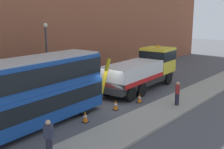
{
  "coord_description": "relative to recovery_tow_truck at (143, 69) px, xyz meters",
  "views": [
    {
      "loc": [
        -14.19,
        -13.16,
        6.43
      ],
      "look_at": [
        1.42,
        0.18,
        2.0
      ],
      "focal_mm": 44.16,
      "sensor_mm": 36.0,
      "label": 1
    }
  ],
  "objects": [
    {
      "name": "traffic_cone_near_bus",
      "position": [
        -8.87,
        -1.8,
        -1.42
      ],
      "size": [
        0.36,
        0.36,
        0.72
      ],
      "color": "orange",
      "rests_on": "ground_plane"
    },
    {
      "name": "pedestrian_onlooker",
      "position": [
        -12.96,
        -3.69,
        -0.77
      ],
      "size": [
        0.41,
        0.47,
        1.71
      ],
      "rotation": [
        0.0,
        0.0,
        0.47
      ],
      "color": "#232333",
      "rests_on": "near_kerb"
    },
    {
      "name": "traffic_cone_midway",
      "position": [
        -5.92,
        -1.77,
        -1.42
      ],
      "size": [
        0.36,
        0.36,
        0.72
      ],
      "color": "orange",
      "rests_on": "ground_plane"
    },
    {
      "name": "street_lamp",
      "position": [
        -6.5,
        5.03,
        1.71
      ],
      "size": [
        0.36,
        0.36,
        5.83
      ],
      "color": "#38383D",
      "rests_on": "ground_plane"
    },
    {
      "name": "traffic_cone_near_truck",
      "position": [
        -3.52,
        -2.09,
        -1.42
      ],
      "size": [
        0.36,
        0.36,
        0.72
      ],
      "color": "orange",
      "rests_on": "ground_plane"
    },
    {
      "name": "ground_plane",
      "position": [
        -5.7,
        -0.22,
        -1.76
      ],
      "size": [
        120.0,
        120.0,
        0.0
      ],
      "primitive_type": "plane",
      "color": "#4C4C51"
    },
    {
      "name": "double_decker_bus",
      "position": [
        -11.91,
        -0.03,
        0.47
      ],
      "size": [
        11.17,
        3.34,
        4.06
      ],
      "rotation": [
        0.0,
        0.0,
        0.07
      ],
      "color": "#19479E",
      "rests_on": "ground_plane"
    },
    {
      "name": "near_kerb",
      "position": [
        -5.7,
        -4.42,
        -1.68
      ],
      "size": [
        60.0,
        2.8,
        0.15
      ],
      "primitive_type": "cube",
      "color": "gray",
      "rests_on": "ground_plane"
    },
    {
      "name": "pedestrian_bystander",
      "position": [
        -2.6,
        -4.69,
        -0.77
      ],
      "size": [
        0.48,
        0.44,
        1.71
      ],
      "rotation": [
        0.0,
        0.0,
        2.16
      ],
      "color": "#232333",
      "rests_on": "near_kerb"
    },
    {
      "name": "recovery_tow_truck",
      "position": [
        0.0,
        0.0,
        0.0
      ],
      "size": [
        10.22,
        3.28,
        3.67
      ],
      "rotation": [
        0.0,
        0.0,
        0.07
      ],
      "color": "#2D2D2D",
      "rests_on": "ground_plane"
    }
  ]
}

